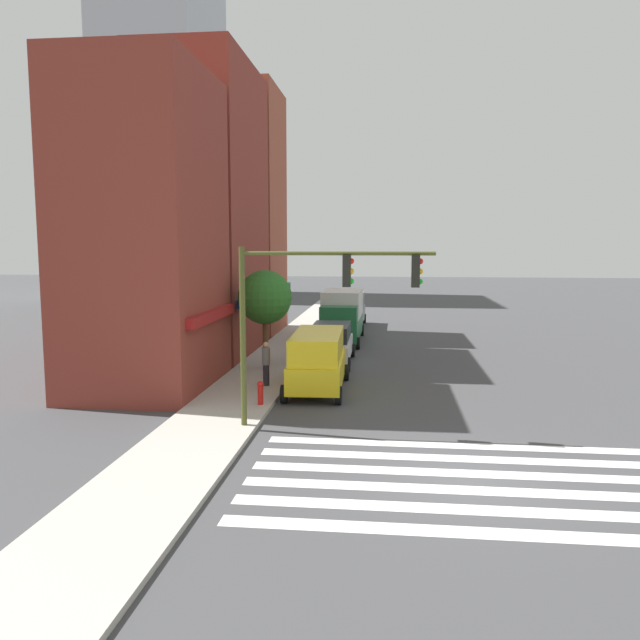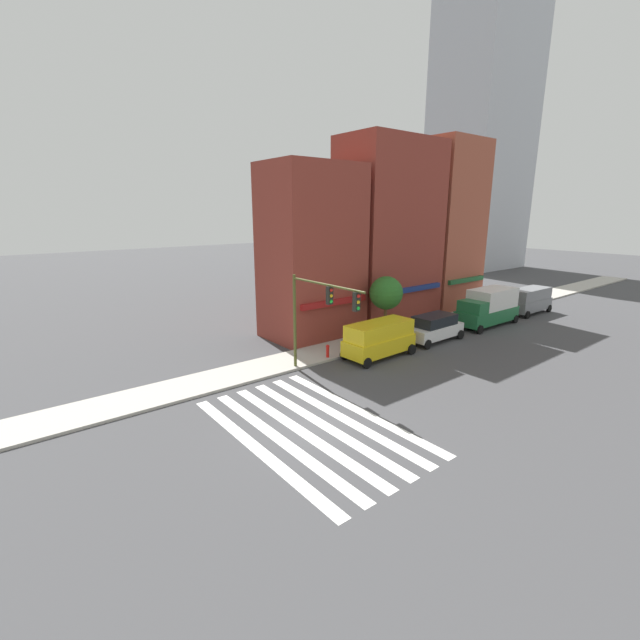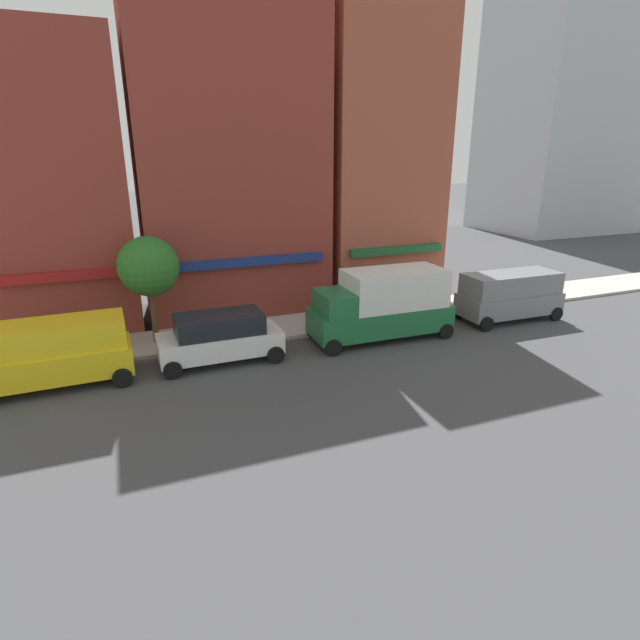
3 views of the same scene
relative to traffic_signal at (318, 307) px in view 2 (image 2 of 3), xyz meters
The scene contains 13 objects.
ground_plane 6.97m from the traffic_signal, 131.67° to the right, with size 200.00×200.00×0.00m, color #424244.
sidewalk_left 6.48m from the traffic_signal, 137.74° to the left, with size 120.00×3.00×0.15m.
crosswalk_stripes 6.97m from the traffic_signal, 131.67° to the right, with size 6.10×10.80×0.01m.
storefront_row 15.76m from the traffic_signal, 28.38° to the left, with size 22.70×5.30×15.62m.
tower_distant 58.63m from the traffic_signal, 24.35° to the left, with size 15.30×10.82×40.29m.
traffic_signal is the anchor object (origin of this frame).
van_yellow 6.22m from the traffic_signal, ahead, with size 5.06×2.22×2.34m.
suv_white 11.66m from the traffic_signal, ahead, with size 4.72×2.12×1.94m.
box_truck_green 18.51m from the traffic_signal, ahead, with size 6.23×2.42×3.04m.
van_grey 25.47m from the traffic_signal, ahead, with size 5.03×2.22×2.34m.
pedestrian_grey_coat 6.88m from the traffic_signal, 25.56° to the left, with size 0.32×0.32×1.77m.
fire_hydrant 4.94m from the traffic_signal, 41.70° to the left, with size 0.24×0.24×0.84m.
street_tree 9.62m from the traffic_signal, 20.47° to the left, with size 2.45×2.45×4.50m.
Camera 2 is at (-10.33, -13.68, 9.27)m, focal length 24.00 mm.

